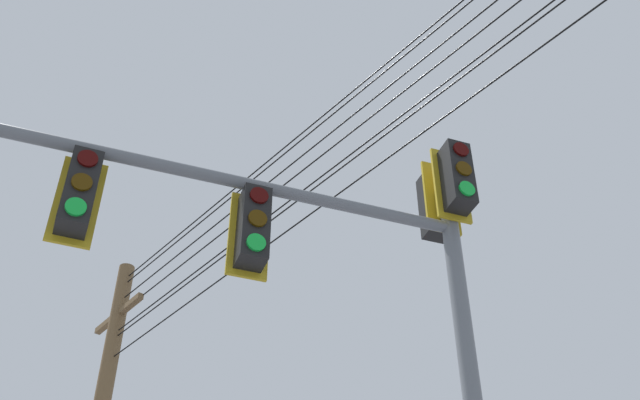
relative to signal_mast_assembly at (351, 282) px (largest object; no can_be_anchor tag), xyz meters
The scene contains 2 objects.
signal_mast_assembly is the anchor object (origin of this frame).
overhead_wire_span 4.11m from the signal_mast_assembly, 129.45° to the left, with size 0.73×18.53×2.63m.
Camera 1 is at (6.65, 3.40, 1.25)m, focal length 42.28 mm.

